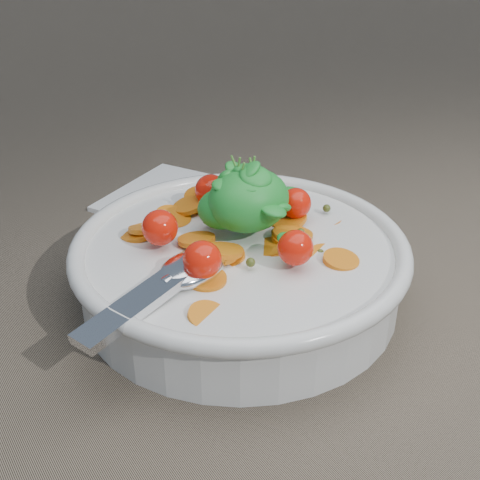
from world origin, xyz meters
TOP-DOWN VIEW (x-y plane):
  - ground at (0.00, 0.00)m, footprint 6.00×6.00m
  - bowl at (-0.02, -0.00)m, footprint 0.32×0.29m
  - napkin at (0.03, 0.21)m, footprint 0.19×0.19m

SIDE VIEW (x-z plane):
  - ground at x=0.00m, z-range 0.00..0.00m
  - napkin at x=0.03m, z-range 0.00..0.01m
  - bowl at x=-0.02m, z-range -0.03..0.10m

